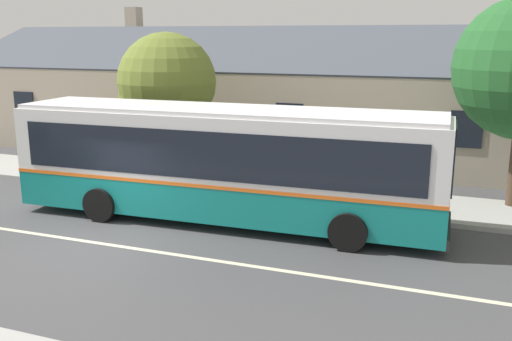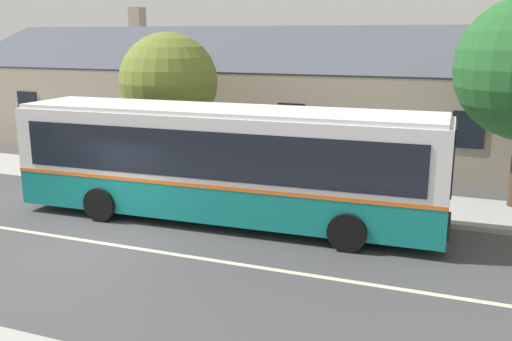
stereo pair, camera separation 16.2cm
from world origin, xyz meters
TOP-DOWN VIEW (x-y plane):
  - ground_plane at (0.00, 0.00)m, footprint 300.00×300.00m
  - sidewalk_far at (0.00, 6.00)m, footprint 60.00×3.00m
  - lane_divider_stripe at (0.00, 0.00)m, footprint 60.00×0.16m
  - community_building at (-0.89, 14.76)m, footprint 28.41×10.78m
  - transit_bus at (2.46, 2.90)m, footprint 12.51×3.04m
  - bench_by_building at (-5.24, 5.42)m, footprint 1.54×0.51m
  - street_tree_secondary at (-1.61, 6.68)m, footprint 3.59×3.59m

SIDE VIEW (x-z plane):
  - ground_plane at x=0.00m, z-range 0.00..0.00m
  - lane_divider_stripe at x=0.00m, z-range 0.00..0.01m
  - sidewalk_far at x=0.00m, z-range 0.00..0.15m
  - bench_by_building at x=-5.24m, z-range 0.09..1.03m
  - transit_bus at x=2.46m, z-range 0.12..3.43m
  - community_building at x=-0.89m, z-range -1.36..5.39m
  - street_tree_secondary at x=-1.61m, z-range 0.78..6.19m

